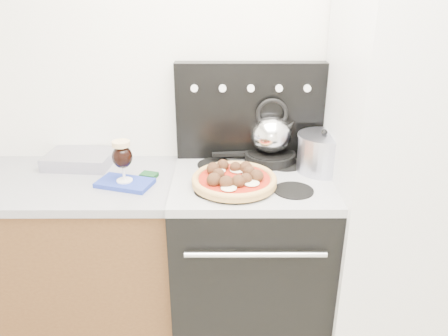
{
  "coord_description": "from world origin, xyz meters",
  "views": [
    {
      "loc": [
        -0.06,
        -0.74,
        1.8
      ],
      "look_at": [
        -0.05,
        1.05,
        1.02
      ],
      "focal_mm": 35.0,
      "sensor_mm": 36.0,
      "label": 1
    }
  ],
  "objects_px": {
    "fridge": "(400,173)",
    "oven_mitt": "(125,183)",
    "pizza_pan": "(234,185)",
    "pizza": "(234,178)",
    "base_cabinet": "(41,259)",
    "skillet": "(270,157)",
    "beer_glass": "(123,161)",
    "stock_pot": "(322,154)",
    "stove_body": "(249,260)",
    "tea_kettle": "(271,131)"
  },
  "relations": [
    {
      "from": "base_cabinet",
      "to": "pizza_pan",
      "type": "relative_size",
      "value": 3.96
    },
    {
      "from": "fridge",
      "to": "pizza",
      "type": "bearing_deg",
      "value": -174.78
    },
    {
      "from": "stove_body",
      "to": "beer_glass",
      "type": "relative_size",
      "value": 4.32
    },
    {
      "from": "pizza_pan",
      "to": "stock_pot",
      "type": "height_order",
      "value": "stock_pot"
    },
    {
      "from": "base_cabinet",
      "to": "fridge",
      "type": "distance_m",
      "value": 1.88
    },
    {
      "from": "pizza_pan",
      "to": "pizza",
      "type": "height_order",
      "value": "pizza"
    },
    {
      "from": "stove_body",
      "to": "oven_mitt",
      "type": "distance_m",
      "value": 0.77
    },
    {
      "from": "base_cabinet",
      "to": "stove_body",
      "type": "relative_size",
      "value": 1.65
    },
    {
      "from": "fridge",
      "to": "oven_mitt",
      "type": "bearing_deg",
      "value": -179.09
    },
    {
      "from": "pizza_pan",
      "to": "stock_pot",
      "type": "bearing_deg",
      "value": 22.15
    },
    {
      "from": "stove_body",
      "to": "stock_pot",
      "type": "relative_size",
      "value": 3.6
    },
    {
      "from": "fridge",
      "to": "beer_glass",
      "type": "height_order",
      "value": "fridge"
    },
    {
      "from": "skillet",
      "to": "stove_body",
      "type": "bearing_deg",
      "value": -117.68
    },
    {
      "from": "beer_glass",
      "to": "pizza_pan",
      "type": "bearing_deg",
      "value": -5.67
    },
    {
      "from": "oven_mitt",
      "to": "stock_pot",
      "type": "bearing_deg",
      "value": 7.56
    },
    {
      "from": "pizza_pan",
      "to": "pizza",
      "type": "bearing_deg",
      "value": 0.0
    },
    {
      "from": "oven_mitt",
      "to": "pizza_pan",
      "type": "distance_m",
      "value": 0.52
    },
    {
      "from": "stock_pot",
      "to": "tea_kettle",
      "type": "bearing_deg",
      "value": 152.78
    },
    {
      "from": "beer_glass",
      "to": "pizza_pan",
      "type": "xyz_separation_m",
      "value": [
        0.52,
        -0.05,
        -0.1
      ]
    },
    {
      "from": "stove_body",
      "to": "tea_kettle",
      "type": "height_order",
      "value": "tea_kettle"
    },
    {
      "from": "pizza_pan",
      "to": "oven_mitt",
      "type": "bearing_deg",
      "value": 174.33
    },
    {
      "from": "oven_mitt",
      "to": "pizza",
      "type": "xyz_separation_m",
      "value": [
        0.52,
        -0.05,
        0.05
      ]
    },
    {
      "from": "pizza_pan",
      "to": "pizza",
      "type": "relative_size",
      "value": 0.94
    },
    {
      "from": "pizza",
      "to": "skillet",
      "type": "bearing_deg",
      "value": 57.28
    },
    {
      "from": "pizza",
      "to": "base_cabinet",
      "type": "bearing_deg",
      "value": 173.18
    },
    {
      "from": "oven_mitt",
      "to": "pizza_pan",
      "type": "bearing_deg",
      "value": -5.67
    },
    {
      "from": "skillet",
      "to": "stock_pot",
      "type": "distance_m",
      "value": 0.28
    },
    {
      "from": "oven_mitt",
      "to": "skillet",
      "type": "bearing_deg",
      "value": 19.46
    },
    {
      "from": "beer_glass",
      "to": "stove_body",
      "type": "bearing_deg",
      "value": 4.33
    },
    {
      "from": "oven_mitt",
      "to": "beer_glass",
      "type": "relative_size",
      "value": 1.25
    },
    {
      "from": "beer_glass",
      "to": "stock_pot",
      "type": "relative_size",
      "value": 0.83
    },
    {
      "from": "fridge",
      "to": "tea_kettle",
      "type": "distance_m",
      "value": 0.65
    },
    {
      "from": "beer_glass",
      "to": "base_cabinet",
      "type": "bearing_deg",
      "value": 171.99
    },
    {
      "from": "tea_kettle",
      "to": "beer_glass",
      "type": "bearing_deg",
      "value": -147.14
    },
    {
      "from": "pizza_pan",
      "to": "skillet",
      "type": "distance_m",
      "value": 0.36
    },
    {
      "from": "oven_mitt",
      "to": "stock_pot",
      "type": "xyz_separation_m",
      "value": [
        0.95,
        0.13,
        0.1
      ]
    },
    {
      "from": "fridge",
      "to": "oven_mitt",
      "type": "distance_m",
      "value": 1.3
    },
    {
      "from": "skillet",
      "to": "pizza",
      "type": "bearing_deg",
      "value": -122.72
    },
    {
      "from": "stock_pot",
      "to": "skillet",
      "type": "bearing_deg",
      "value": 152.78
    },
    {
      "from": "base_cabinet",
      "to": "tea_kettle",
      "type": "height_order",
      "value": "tea_kettle"
    },
    {
      "from": "tea_kettle",
      "to": "stock_pot",
      "type": "bearing_deg",
      "value": -13.82
    },
    {
      "from": "base_cabinet",
      "to": "stove_body",
      "type": "distance_m",
      "value": 1.11
    },
    {
      "from": "fridge",
      "to": "pizza",
      "type": "relative_size",
      "value": 4.89
    },
    {
      "from": "beer_glass",
      "to": "tea_kettle",
      "type": "distance_m",
      "value": 0.76
    },
    {
      "from": "beer_glass",
      "to": "pizza_pan",
      "type": "height_order",
      "value": "beer_glass"
    },
    {
      "from": "pizza_pan",
      "to": "beer_glass",
      "type": "bearing_deg",
      "value": 174.33
    },
    {
      "from": "base_cabinet",
      "to": "pizza",
      "type": "relative_size",
      "value": 3.73
    },
    {
      "from": "stove_body",
      "to": "oven_mitt",
      "type": "xyz_separation_m",
      "value": [
        -0.6,
        -0.05,
        0.47
      ]
    },
    {
      "from": "tea_kettle",
      "to": "pizza",
      "type": "bearing_deg",
      "value": -109.32
    },
    {
      "from": "pizza",
      "to": "stock_pot",
      "type": "xyz_separation_m",
      "value": [
        0.44,
        0.18,
        0.05
      ]
    }
  ]
}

